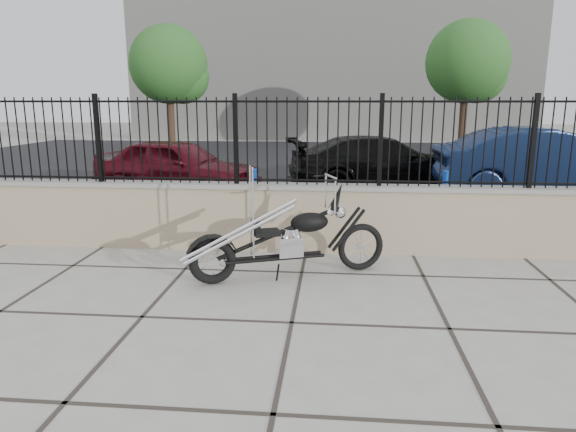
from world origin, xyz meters
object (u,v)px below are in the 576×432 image
at_px(car_red, 177,167).
at_px(car_black, 381,163).
at_px(chopper_motorcycle, 286,221).
at_px(car_blue, 544,163).

xyz_separation_m(car_red, car_black, (4.65, 1.24, -0.01)).
distance_m(chopper_motorcycle, car_black, 6.76).
distance_m(car_red, car_blue, 8.12).
height_order(chopper_motorcycle, car_black, chopper_motorcycle).
height_order(chopper_motorcycle, car_blue, car_blue).
distance_m(car_black, car_blue, 3.57).
xyz_separation_m(chopper_motorcycle, car_black, (1.67, 6.56, -0.06)).
bearing_deg(car_black, car_red, 91.28).
height_order(car_red, car_blue, car_blue).
height_order(chopper_motorcycle, car_red, chopper_motorcycle).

